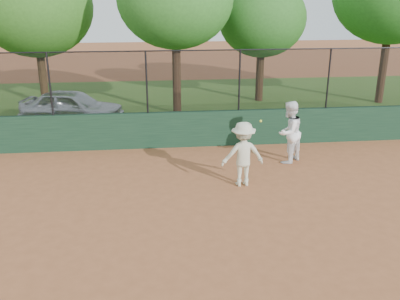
{
  "coord_description": "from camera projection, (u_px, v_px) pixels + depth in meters",
  "views": [
    {
      "loc": [
        -0.32,
        -8.17,
        4.89
      ],
      "look_at": [
        0.8,
        2.2,
        1.2
      ],
      "focal_mm": 40.0,
      "sensor_mm": 36.0,
      "label": 1
    }
  ],
  "objects": [
    {
      "name": "grass_strip",
      "position": [
        160.0,
        105.0,
        20.57
      ],
      "size": [
        36.0,
        12.0,
        0.01
      ],
      "primitive_type": "cube",
      "color": "#31551A",
      "rests_on": "ground"
    },
    {
      "name": "player_main",
      "position": [
        243.0,
        154.0,
        11.73
      ],
      "size": [
        1.16,
        0.72,
        1.9
      ],
      "color": "beige",
      "rests_on": "ground"
    },
    {
      "name": "parked_car",
      "position": [
        72.0,
        107.0,
        17.4
      ],
      "size": [
        4.23,
        2.48,
        1.35
      ],
      "primitive_type": "imported",
      "rotation": [
        0.0,
        0.0,
        1.33
      ],
      "color": "silver",
      "rests_on": "ground"
    },
    {
      "name": "tree_1",
      "position": [
        35.0,
        7.0,
        19.32
      ],
      "size": [
        5.04,
        4.58,
        6.5
      ],
      "color": "#472F18",
      "rests_on": "ground"
    },
    {
      "name": "fence_assembly",
      "position": [
        161.0,
        81.0,
        14.19
      ],
      "size": [
        26.0,
        0.06,
        2.0
      ],
      "color": "black",
      "rests_on": "back_wall"
    },
    {
      "name": "tree_3",
      "position": [
        262.0,
        19.0,
        20.14
      ],
      "size": [
        3.99,
        3.63,
        5.5
      ],
      "color": "#3A2413",
      "rests_on": "ground"
    },
    {
      "name": "back_wall",
      "position": [
        164.0,
        130.0,
        14.74
      ],
      "size": [
        26.0,
        0.2,
        1.2
      ],
      "primitive_type": "cube",
      "color": "#1B3C25",
      "rests_on": "ground"
    },
    {
      "name": "player_second",
      "position": [
        289.0,
        132.0,
        13.33
      ],
      "size": [
        1.16,
        1.14,
        1.89
      ],
      "primitive_type": "imported",
      "rotation": [
        0.0,
        0.0,
        3.85
      ],
      "color": "white",
      "rests_on": "ground"
    },
    {
      "name": "ground",
      "position": [
        173.0,
        240.0,
        9.32
      ],
      "size": [
        80.0,
        80.0,
        0.0
      ],
      "primitive_type": "plane",
      "color": "#A35A34",
      "rests_on": "ground"
    }
  ]
}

